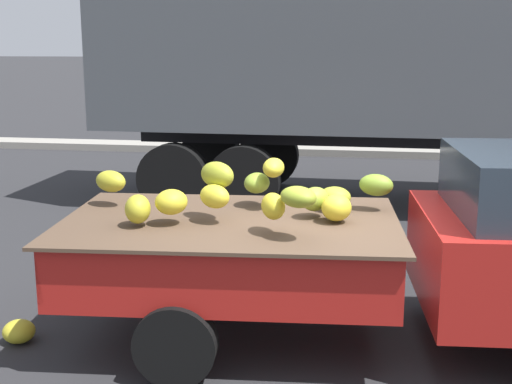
{
  "coord_description": "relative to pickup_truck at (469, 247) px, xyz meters",
  "views": [
    {
      "loc": [
        0.05,
        -5.48,
        2.57
      ],
      "look_at": [
        -0.83,
        0.09,
        1.33
      ],
      "focal_mm": 48.15,
      "sensor_mm": 36.0,
      "label": 1
    }
  ],
  "objects": [
    {
      "name": "fallen_banana_bunch_near_tailgate",
      "position": [
        -3.81,
        -0.53,
        -0.79
      ],
      "size": [
        0.39,
        0.39,
        0.2
      ],
      "primitive_type": "ellipsoid",
      "rotation": [
        0.0,
        0.0,
        5.34
      ],
      "color": "gold",
      "rests_on": "ground"
    },
    {
      "name": "ground",
      "position": [
        -0.95,
        -0.22,
        -0.89
      ],
      "size": [
        220.0,
        220.0,
        0.0
      ],
      "primitive_type": "plane",
      "color": "#28282B"
    },
    {
      "name": "semi_trailer",
      "position": [
        0.92,
        5.23,
        1.66
      ],
      "size": [
        12.03,
        2.76,
        3.95
      ],
      "rotation": [
        0.0,
        0.0,
        -0.01
      ],
      "color": "#4C5156",
      "rests_on": "ground"
    },
    {
      "name": "pickup_truck",
      "position": [
        0.0,
        0.0,
        0.0
      ],
      "size": [
        5.16,
        2.22,
        1.7
      ],
      "rotation": [
        0.0,
        0.0,
        0.07
      ],
      "color": "#B21E19",
      "rests_on": "ground"
    },
    {
      "name": "curb_strip",
      "position": [
        -0.95,
        10.18,
        -0.81
      ],
      "size": [
        80.0,
        0.8,
        0.16
      ],
      "primitive_type": "cube",
      "color": "gray",
      "rests_on": "ground"
    }
  ]
}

